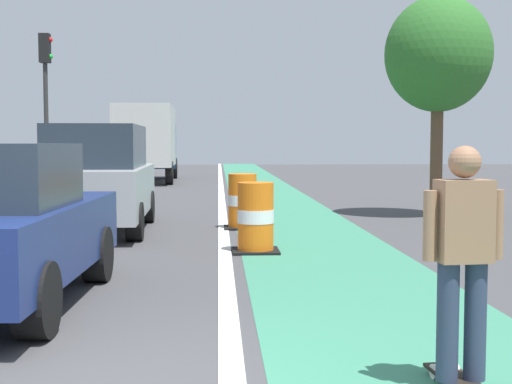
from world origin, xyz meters
The scene contains 10 objects.
bike_lane_strip centered at (2.40, 12.00, 0.00)m, with size 2.50×80.00×0.01m, color #387F60.
lane_divider_stripe centered at (0.90, 12.00, 0.01)m, with size 0.20×80.00×0.01m, color silver.
skateboarder_on_lane centered at (2.46, -0.09, 0.91)m, with size 0.57×0.82×1.69m.
parked_suv_second centered at (-1.50, 8.92, 1.04)m, with size 2.01×4.64×2.04m.
traffic_barrel_front centered at (1.38, 6.16, 0.53)m, with size 0.73×0.73×1.09m.
traffic_barrel_mid centered at (1.28, 9.20, 0.53)m, with size 0.73×0.73×1.09m.
delivery_truck_down_block centered at (-2.27, 26.21, 1.85)m, with size 2.51×7.66×3.23m.
traffic_light_corner centered at (-4.59, 17.86, 3.50)m, with size 0.41×0.32×5.10m.
pedestrian_crossing centered at (-4.51, 16.19, 0.86)m, with size 0.34×0.20×1.61m.
street_tree_sidewalk centered at (5.77, 11.09, 3.67)m, with size 2.40×2.40×5.00m.
Camera 1 is at (0.81, -4.76, 1.71)m, focal length 49.60 mm.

